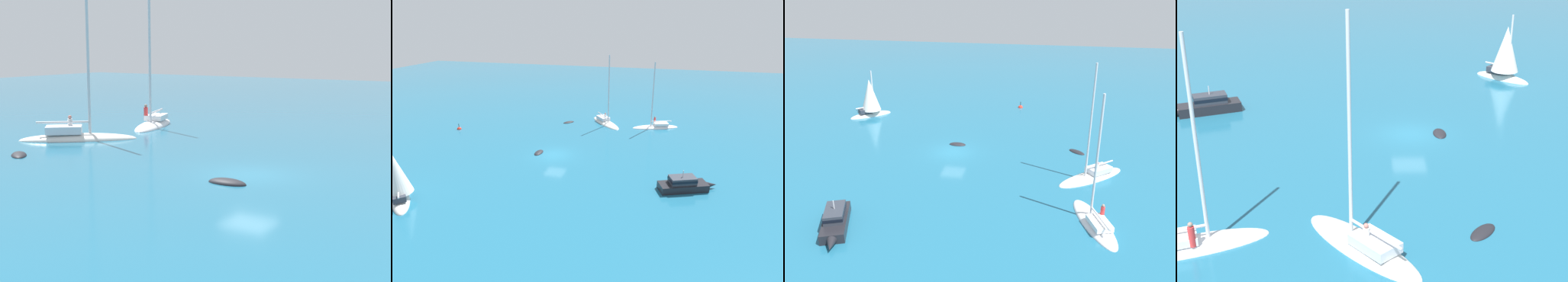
% 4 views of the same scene
% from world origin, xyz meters
% --- Properties ---
extents(ground_plane, '(160.00, 160.00, 0.00)m').
position_xyz_m(ground_plane, '(0.00, 0.00, 0.00)').
color(ground_plane, '#1E607F').
extents(tender, '(1.95, 0.97, 0.47)m').
position_xyz_m(tender, '(-0.03, -2.18, 0.00)').
color(tender, black).
rests_on(tender, ground).
extents(skiff, '(2.10, 1.98, 0.38)m').
position_xyz_m(skiff, '(-13.57, -2.47, 0.00)').
color(skiff, black).
rests_on(skiff, ground).
extents(ketch, '(4.29, 7.55, 10.79)m').
position_xyz_m(ketch, '(-14.50, 11.85, 0.21)').
color(ketch, white).
rests_on(ketch, ground).
extents(ketch_1, '(5.24, 5.12, 6.84)m').
position_xyz_m(ketch_1, '(14.37, -10.45, 2.21)').
color(ketch_1, silver).
rests_on(ketch_1, ground).
extents(yacht, '(7.23, 6.61, 11.68)m').
position_xyz_m(yacht, '(-14.79, 3.60, 0.22)').
color(yacht, silver).
rests_on(yacht, ground).
extents(cabin_cruiser, '(3.47, 6.11, 2.20)m').
position_xyz_m(cabin_cruiser, '(5.24, 16.03, 0.64)').
color(cabin_cruiser, black).
rests_on(cabin_cruiser, ground).
extents(channel_buoy, '(0.69, 0.69, 1.23)m').
position_xyz_m(channel_buoy, '(-5.82, -18.12, 0.01)').
color(channel_buoy, red).
rests_on(channel_buoy, ground).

